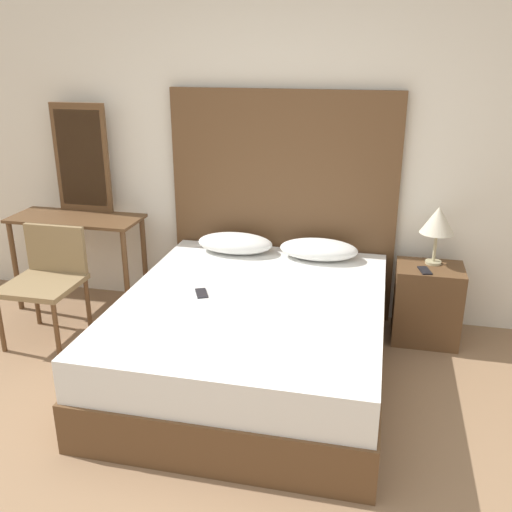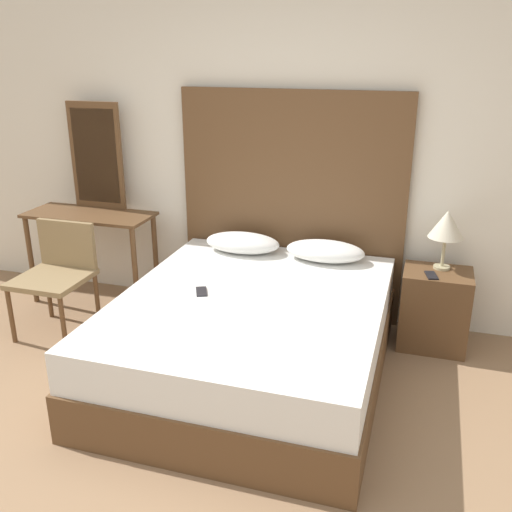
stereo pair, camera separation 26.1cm
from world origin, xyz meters
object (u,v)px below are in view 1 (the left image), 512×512
bed (253,337)px  chair (47,275)px  vanity_desk (77,234)px  phone_on_nightstand (425,270)px  table_lamp (438,221)px  nightstand (427,304)px  phone_on_bed (201,293)px

bed → chair: (-1.63, 0.22, 0.22)m
vanity_desk → chair: (0.04, -0.54, -0.15)m
phone_on_nightstand → vanity_desk: 2.78m
phone_on_nightstand → chair: chair is taller
bed → vanity_desk: 1.87m
table_lamp → chair: (-2.81, -0.64, -0.42)m
phone_on_nightstand → vanity_desk: (-2.78, 0.07, 0.05)m
nightstand → phone_on_bed: bearing=-151.9°
bed → phone_on_nightstand: bearing=31.7°
chair → table_lamp: bearing=12.9°
table_lamp → chair: table_lamp is taller
phone_on_nightstand → nightstand: bearing=62.6°
bed → phone_on_bed: 0.45m
nightstand → vanity_desk: bearing=-179.5°
nightstand → table_lamp: table_lamp is taller
nightstand → chair: 2.86m
table_lamp → chair: size_ratio=0.52×
phone_on_nightstand → vanity_desk: vanity_desk is taller
bed → vanity_desk: size_ratio=1.91×
phone_on_bed → table_lamp: (1.52, 0.88, 0.34)m
phone_on_bed → nightstand: nightstand is taller
phone_on_nightstand → chair: bearing=-170.3°
phone_on_bed → chair: chair is taller
nightstand → chair: (-2.79, -0.57, 0.21)m
phone_on_bed → phone_on_nightstand: (1.45, 0.71, 0.01)m
phone_on_bed → vanity_desk: bearing=149.5°
bed → phone_on_nightstand: size_ratio=12.72×
table_lamp → chair: bearing=-167.1°
bed → chair: 1.66m
nightstand → vanity_desk: 2.85m
bed → phone_on_nightstand: phone_on_nightstand is taller
bed → chair: chair is taller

